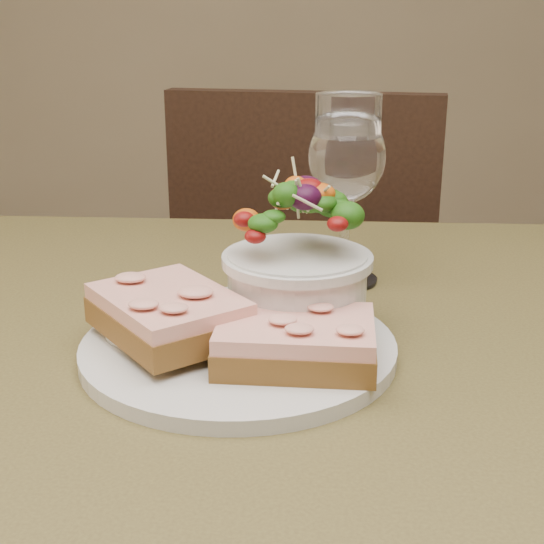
# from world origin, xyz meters

# --- Properties ---
(cafe_table) EXTENTS (0.80, 0.80, 0.75)m
(cafe_table) POSITION_xyz_m (0.00, 0.00, 0.65)
(cafe_table) COLOR #44391D
(cafe_table) RESTS_ON ground
(chair_far) EXTENTS (0.47, 0.47, 0.90)m
(chair_far) POSITION_xyz_m (0.03, 0.75, 0.29)
(chair_far) COLOR black
(chair_far) RESTS_ON ground
(dinner_plate) EXTENTS (0.25, 0.25, 0.01)m
(dinner_plate) POSITION_xyz_m (-0.03, -0.02, 0.76)
(dinner_plate) COLOR silver
(dinner_plate) RESTS_ON cafe_table
(sandwich_front) EXTENTS (0.12, 0.09, 0.03)m
(sandwich_front) POSITION_xyz_m (0.02, -0.05, 0.78)
(sandwich_front) COLOR #452F12
(sandwich_front) RESTS_ON dinner_plate
(sandwich_back) EXTENTS (0.15, 0.15, 0.03)m
(sandwich_back) POSITION_xyz_m (-0.08, -0.02, 0.79)
(sandwich_back) COLOR #452F12
(sandwich_back) RESTS_ON dinner_plate
(ramekin) EXTENTS (0.07, 0.07, 0.04)m
(ramekin) POSITION_xyz_m (-0.10, -0.01, 0.78)
(ramekin) COLOR silver
(ramekin) RESTS_ON dinner_plate
(salad_bowl) EXTENTS (0.12, 0.12, 0.13)m
(salad_bowl) POSITION_xyz_m (0.02, 0.02, 0.82)
(salad_bowl) COLOR silver
(salad_bowl) RESTS_ON dinner_plate
(garnish) EXTENTS (0.05, 0.04, 0.02)m
(garnish) POSITION_xyz_m (-0.09, 0.05, 0.77)
(garnish) COLOR #153B0A
(garnish) RESTS_ON dinner_plate
(wine_glass) EXTENTS (0.08, 0.08, 0.18)m
(wine_glass) POSITION_xyz_m (0.06, 0.16, 0.87)
(wine_glass) COLOR white
(wine_glass) RESTS_ON cafe_table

